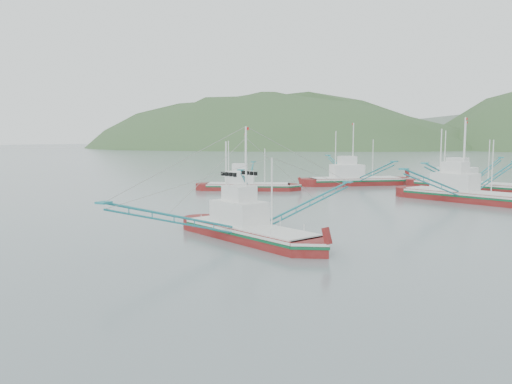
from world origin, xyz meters
The scene contains 7 objects.
ground centered at (0.00, 0.00, 0.00)m, with size 1200.00×1200.00×0.00m, color slate.
main_boat centered at (1.89, 1.25, 1.92)m, with size 13.29×22.47×9.49m.
bg_boat_right centered at (14.34, 35.00, 2.26)m, with size 15.93×26.97×11.35m.
bg_boat_far centered at (-4.51, 50.10, 2.43)m, with size 21.90×24.40×11.34m.
bg_boat_left centered at (-16.50, 34.10, 1.91)m, with size 13.05×21.98×9.37m.
bg_boat_extra centered at (13.02, 49.82, 2.16)m, with size 16.02×27.37×11.35m.
headland_left centered at (-180.00, 360.00, 0.00)m, with size 448.00×308.00×210.00m, color #34542B.
Camera 1 is at (20.48, -32.32, 7.83)m, focal length 35.00 mm.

